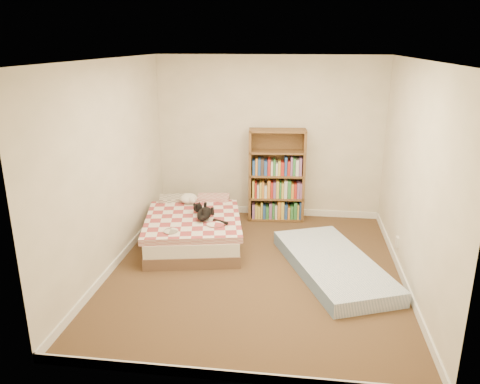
# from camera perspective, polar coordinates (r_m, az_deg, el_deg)

# --- Properties ---
(room) EXTENTS (3.51, 4.01, 2.51)m
(room) POSITION_cam_1_polar(r_m,az_deg,el_deg) (5.40, 2.04, 1.89)
(room) COLOR #4C2F20
(room) RESTS_ON ground
(bed) EXTENTS (1.52, 1.92, 0.46)m
(bed) POSITION_cam_1_polar(r_m,az_deg,el_deg) (6.57, -5.62, -4.30)
(bed) COLOR brown
(bed) RESTS_ON room
(bookshelf) EXTENTS (0.88, 0.36, 1.43)m
(bookshelf) POSITION_cam_1_polar(r_m,az_deg,el_deg) (7.30, 4.46, 0.71)
(bookshelf) COLOR #562E1D
(bookshelf) RESTS_ON room
(floor_mattress) EXTENTS (1.53, 2.12, 0.17)m
(floor_mattress) POSITION_cam_1_polar(r_m,az_deg,el_deg) (5.88, 11.23, -8.70)
(floor_mattress) COLOR #6684AA
(floor_mattress) RESTS_ON room
(black_cat) EXTENTS (0.39, 0.70, 0.16)m
(black_cat) POSITION_cam_1_polar(r_m,az_deg,el_deg) (6.32, -4.28, -2.53)
(black_cat) COLOR black
(black_cat) RESTS_ON bed
(white_dog) EXTENTS (0.29, 0.30, 0.13)m
(white_dog) POSITION_cam_1_polar(r_m,az_deg,el_deg) (6.91, -6.22, -0.80)
(white_dog) COLOR white
(white_dog) RESTS_ON bed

